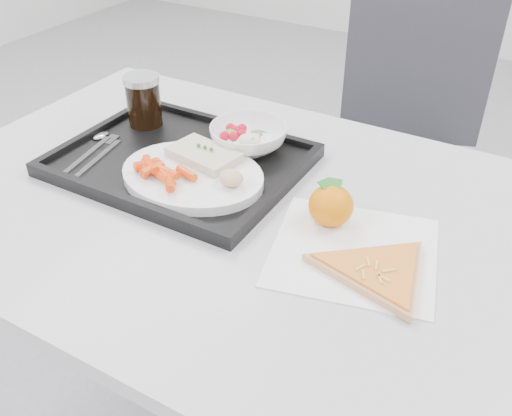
{
  "coord_description": "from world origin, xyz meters",
  "views": [
    {
      "loc": [
        0.44,
        -0.4,
        1.31
      ],
      "look_at": [
        0.05,
        0.27,
        0.77
      ],
      "focal_mm": 40.0,
      "sensor_mm": 36.0,
      "label": 1
    }
  ],
  "objects_px": {
    "tangerine": "(331,205)",
    "chair": "(397,134)",
    "pizza_slice": "(378,271)",
    "table": "(241,232)",
    "dinner_plate": "(193,176)",
    "salad_bowl": "(249,137)",
    "tray": "(180,162)",
    "cola_glass": "(143,100)"
  },
  "relations": [
    {
      "from": "tray",
      "to": "dinner_plate",
      "type": "distance_m",
      "value": 0.08
    },
    {
      "from": "salad_bowl",
      "to": "tangerine",
      "type": "height_order",
      "value": "tangerine"
    },
    {
      "from": "dinner_plate",
      "to": "tangerine",
      "type": "xyz_separation_m",
      "value": [
        0.26,
        0.02,
        0.01
      ]
    },
    {
      "from": "cola_glass",
      "to": "pizza_slice",
      "type": "relative_size",
      "value": 0.4
    },
    {
      "from": "tray",
      "to": "table",
      "type": "bearing_deg",
      "value": -16.72
    },
    {
      "from": "table",
      "to": "chair",
      "type": "bearing_deg",
      "value": 86.51
    },
    {
      "from": "salad_bowl",
      "to": "tangerine",
      "type": "distance_m",
      "value": 0.27
    },
    {
      "from": "chair",
      "to": "cola_glass",
      "type": "xyz_separation_m",
      "value": [
        -0.37,
        -0.66,
        0.28
      ]
    },
    {
      "from": "dinner_plate",
      "to": "tangerine",
      "type": "bearing_deg",
      "value": 4.93
    },
    {
      "from": "table",
      "to": "tangerine",
      "type": "xyz_separation_m",
      "value": [
        0.16,
        0.02,
        0.1
      ]
    },
    {
      "from": "salad_bowl",
      "to": "tangerine",
      "type": "bearing_deg",
      "value": -29.39
    },
    {
      "from": "dinner_plate",
      "to": "tangerine",
      "type": "relative_size",
      "value": 3.0
    },
    {
      "from": "table",
      "to": "tray",
      "type": "bearing_deg",
      "value": 163.28
    },
    {
      "from": "pizza_slice",
      "to": "salad_bowl",
      "type": "bearing_deg",
      "value": 147.89
    },
    {
      "from": "tray",
      "to": "cola_glass",
      "type": "distance_m",
      "value": 0.19
    },
    {
      "from": "salad_bowl",
      "to": "cola_glass",
      "type": "distance_m",
      "value": 0.25
    },
    {
      "from": "tray",
      "to": "salad_bowl",
      "type": "height_order",
      "value": "salad_bowl"
    },
    {
      "from": "dinner_plate",
      "to": "pizza_slice",
      "type": "xyz_separation_m",
      "value": [
        0.38,
        -0.06,
        -0.01
      ]
    },
    {
      "from": "tray",
      "to": "salad_bowl",
      "type": "relative_size",
      "value": 2.96
    },
    {
      "from": "tray",
      "to": "cola_glass",
      "type": "xyz_separation_m",
      "value": [
        -0.15,
        0.09,
        0.06
      ]
    },
    {
      "from": "table",
      "to": "pizza_slice",
      "type": "xyz_separation_m",
      "value": [
        0.28,
        -0.07,
        0.08
      ]
    },
    {
      "from": "table",
      "to": "tangerine",
      "type": "distance_m",
      "value": 0.19
    },
    {
      "from": "dinner_plate",
      "to": "cola_glass",
      "type": "xyz_separation_m",
      "value": [
        -0.22,
        0.14,
        0.05
      ]
    },
    {
      "from": "chair",
      "to": "pizza_slice",
      "type": "bearing_deg",
      "value": -75.24
    },
    {
      "from": "table",
      "to": "salad_bowl",
      "type": "height_order",
      "value": "salad_bowl"
    },
    {
      "from": "dinner_plate",
      "to": "salad_bowl",
      "type": "bearing_deg",
      "value": 80.6
    },
    {
      "from": "dinner_plate",
      "to": "cola_glass",
      "type": "relative_size",
      "value": 2.5
    },
    {
      "from": "tray",
      "to": "salad_bowl",
      "type": "xyz_separation_m",
      "value": [
        0.09,
        0.11,
        0.03
      ]
    },
    {
      "from": "tangerine",
      "to": "pizza_slice",
      "type": "relative_size",
      "value": 0.33
    },
    {
      "from": "cola_glass",
      "to": "tangerine",
      "type": "bearing_deg",
      "value": -13.34
    },
    {
      "from": "table",
      "to": "cola_glass",
      "type": "bearing_deg",
      "value": 156.85
    },
    {
      "from": "dinner_plate",
      "to": "cola_glass",
      "type": "distance_m",
      "value": 0.26
    },
    {
      "from": "table",
      "to": "chair",
      "type": "relative_size",
      "value": 1.29
    },
    {
      "from": "table",
      "to": "tray",
      "type": "relative_size",
      "value": 2.67
    },
    {
      "from": "cola_glass",
      "to": "table",
      "type": "bearing_deg",
      "value": -23.15
    },
    {
      "from": "table",
      "to": "chair",
      "type": "distance_m",
      "value": 0.82
    },
    {
      "from": "tangerine",
      "to": "pizza_slice",
      "type": "distance_m",
      "value": 0.15
    },
    {
      "from": "tangerine",
      "to": "chair",
      "type": "bearing_deg",
      "value": 98.24
    },
    {
      "from": "chair",
      "to": "tangerine",
      "type": "bearing_deg",
      "value": -81.76
    },
    {
      "from": "dinner_plate",
      "to": "table",
      "type": "bearing_deg",
      "value": 0.17
    },
    {
      "from": "table",
      "to": "dinner_plate",
      "type": "relative_size",
      "value": 4.44
    },
    {
      "from": "dinner_plate",
      "to": "cola_glass",
      "type": "height_order",
      "value": "cola_glass"
    }
  ]
}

